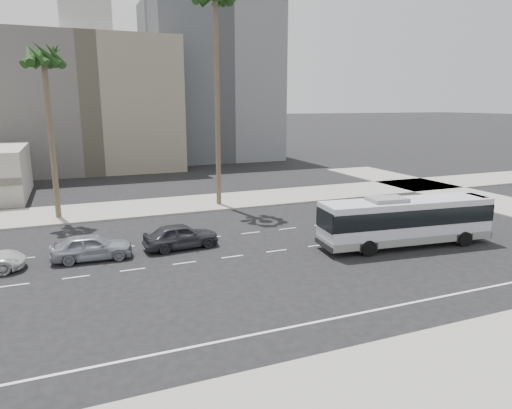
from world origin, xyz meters
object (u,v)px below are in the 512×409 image
car_b (92,247)px  car_a (181,236)px  city_bus (406,220)px  palm_mid (44,61)px  palm_near (215,0)px

car_b → car_a: bearing=-83.9°
car_a → car_b: (-5.50, -0.20, -0.02)m
city_bus → palm_mid: 29.07m
car_b → palm_mid: bearing=14.1°
city_bus → car_b: bearing=171.7°
car_a → palm_mid: palm_mid is taller
car_a → palm_mid: size_ratio=0.35×
car_a → car_b: bearing=88.0°
palm_near → car_a: bearing=-118.7°
car_a → car_b: 5.50m
car_a → palm_mid: 17.92m
city_bus → palm_near: palm_near is taller
car_b → palm_near: palm_near is taller
palm_mid → palm_near: bearing=-0.9°
palm_near → car_b: bearing=-135.6°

